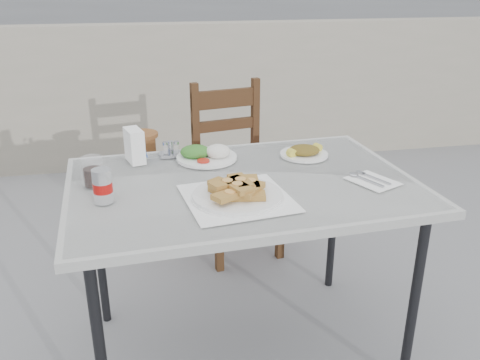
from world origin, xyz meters
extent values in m
plane|color=slate|center=(0.00, 0.00, 0.00)|extent=(80.00, 80.00, 0.00)
cylinder|color=black|center=(-0.65, -0.48, 0.39)|extent=(0.04, 0.04, 0.77)
cylinder|color=black|center=(0.53, -0.41, 0.39)|extent=(0.04, 0.04, 0.77)
cylinder|color=black|center=(-0.69, 0.26, 0.39)|extent=(0.04, 0.04, 0.77)
cylinder|color=black|center=(0.48, 0.33, 0.39)|extent=(0.04, 0.04, 0.77)
cube|color=white|center=(-0.08, -0.07, 0.80)|extent=(1.41, 1.00, 0.03)
cube|color=white|center=(-0.08, -0.07, 0.82)|extent=(1.36, 0.95, 0.01)
cube|color=white|center=(-0.14, -0.24, 0.83)|extent=(0.42, 0.42, 0.00)
cylinder|color=white|center=(-0.14, -0.24, 0.84)|extent=(0.33, 0.33, 0.02)
cylinder|color=white|center=(-0.14, -0.24, 0.83)|extent=(0.34, 0.34, 0.01)
cylinder|color=white|center=(-0.19, 0.20, 0.83)|extent=(0.26, 0.26, 0.01)
ellipsoid|color=white|center=(-0.14, 0.19, 0.86)|extent=(0.11, 0.11, 0.06)
ellipsoid|color=#295E1B|center=(-0.23, 0.21, 0.86)|extent=(0.13, 0.12, 0.05)
cylinder|color=red|center=(-0.21, 0.13, 0.84)|extent=(0.05, 0.05, 0.01)
cylinder|color=white|center=(0.25, 0.16, 0.83)|extent=(0.21, 0.21, 0.01)
ellipsoid|color=#1B5C17|center=(0.25, 0.16, 0.85)|extent=(0.14, 0.13, 0.04)
cylinder|color=gold|center=(0.18, 0.13, 0.85)|extent=(0.05, 0.04, 0.04)
cylinder|color=gold|center=(0.31, 0.18, 0.85)|extent=(0.05, 0.04, 0.04)
cylinder|color=silver|center=(-0.61, -0.18, 0.89)|extent=(0.07, 0.07, 0.12)
cylinder|color=#BB100D|center=(-0.61, -0.18, 0.88)|extent=(0.07, 0.07, 0.04)
cylinder|color=#B0B0B7|center=(-0.61, -0.18, 0.94)|extent=(0.06, 0.06, 0.00)
cylinder|color=white|center=(-0.65, -0.01, 0.88)|extent=(0.08, 0.08, 0.11)
cylinder|color=black|center=(-0.65, -0.01, 0.86)|extent=(0.07, 0.07, 0.07)
cube|color=white|center=(-0.49, 0.23, 0.90)|extent=(0.09, 0.13, 0.14)
cube|color=#1844B5|center=(-0.46, 0.24, 0.88)|extent=(0.04, 0.06, 0.08)
cube|color=#B0B0B7|center=(-0.34, 0.28, 0.83)|extent=(0.10, 0.08, 0.01)
cylinder|color=white|center=(-0.36, 0.26, 0.86)|extent=(0.02, 0.02, 0.06)
cylinder|color=white|center=(-0.31, 0.26, 0.86)|extent=(0.02, 0.02, 0.06)
cylinder|color=#B0B0B7|center=(-0.34, 0.30, 0.86)|extent=(0.03, 0.03, 0.05)
cube|color=white|center=(0.42, -0.18, 0.83)|extent=(0.20, 0.23, 0.00)
cube|color=#B0B0B7|center=(0.40, -0.19, 0.83)|extent=(0.07, 0.13, 0.00)
ellipsoid|color=#B0B0B7|center=(0.36, -0.12, 0.83)|extent=(0.04, 0.05, 0.01)
cube|color=#B0B0B7|center=(0.43, -0.18, 0.83)|extent=(0.07, 0.13, 0.00)
cube|color=#B0B0B7|center=(0.40, -0.10, 0.83)|extent=(0.04, 0.05, 0.00)
cube|color=#39240F|center=(-0.08, 0.60, 0.24)|extent=(0.05, 0.05, 0.48)
cube|color=#39240F|center=(0.30, 0.67, 0.24)|extent=(0.05, 0.05, 0.48)
cube|color=#39240F|center=(-0.15, 0.97, 0.24)|extent=(0.05, 0.05, 0.48)
cube|color=#39240F|center=(0.22, 1.04, 0.24)|extent=(0.05, 0.05, 0.48)
cube|color=#5D1216|center=(0.07, 0.82, 0.50)|extent=(0.52, 0.52, 0.05)
cube|color=#39240F|center=(-0.15, 0.97, 0.74)|extent=(0.05, 0.05, 0.53)
cube|color=#39240F|center=(0.22, 1.04, 0.74)|extent=(0.05, 0.05, 0.53)
cube|color=#39240F|center=(0.04, 1.01, 0.90)|extent=(0.42, 0.11, 0.11)
cube|color=#39240F|center=(0.04, 1.01, 0.74)|extent=(0.42, 0.11, 0.06)
cylinder|color=brown|center=(-0.46, 1.13, 0.04)|extent=(0.29, 0.29, 0.07)
ellipsoid|color=brown|center=(-0.46, 1.13, 0.32)|extent=(0.39, 0.39, 0.48)
cylinder|color=beige|center=(-0.46, 1.13, 0.32)|extent=(0.39, 0.39, 0.06)
cylinder|color=brown|center=(-0.46, 1.13, 0.59)|extent=(0.17, 0.17, 0.15)
cylinder|color=brown|center=(-0.46, 1.13, 0.67)|extent=(0.20, 0.20, 0.02)
cube|color=#A29787|center=(0.00, 2.50, 0.60)|extent=(6.00, 0.25, 1.20)
camera|label=1|loc=(-0.45, -1.89, 1.58)|focal=38.00mm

